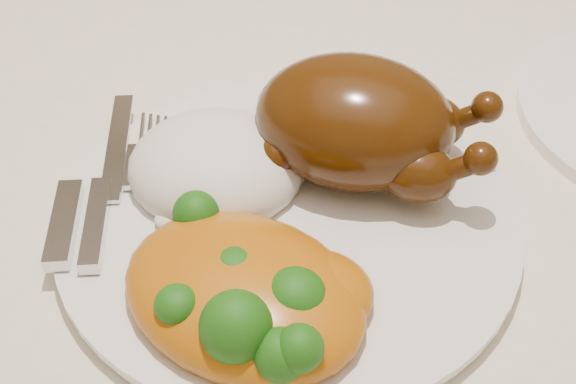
# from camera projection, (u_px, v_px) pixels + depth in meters

# --- Properties ---
(dining_table) EXTENTS (1.60, 0.90, 0.76)m
(dining_table) POSITION_uv_depth(u_px,v_px,m) (306.00, 269.00, 0.62)
(dining_table) COLOR brown
(dining_table) RESTS_ON floor
(tablecloth) EXTENTS (1.73, 1.03, 0.18)m
(tablecloth) POSITION_uv_depth(u_px,v_px,m) (308.00, 200.00, 0.57)
(tablecloth) COLOR beige
(tablecloth) RESTS_ON dining_table
(dinner_plate) EXTENTS (0.36, 0.36, 0.01)m
(dinner_plate) POSITION_uv_depth(u_px,v_px,m) (288.00, 223.00, 0.50)
(dinner_plate) COLOR white
(dinner_plate) RESTS_ON tablecloth
(roast_chicken) EXTENTS (0.15, 0.10, 0.08)m
(roast_chicken) POSITION_uv_depth(u_px,v_px,m) (360.00, 123.00, 0.50)
(roast_chicken) COLOR #402206
(roast_chicken) RESTS_ON dinner_plate
(rice_mound) EXTENTS (0.13, 0.12, 0.06)m
(rice_mound) POSITION_uv_depth(u_px,v_px,m) (216.00, 168.00, 0.51)
(rice_mound) COLOR white
(rice_mound) RESTS_ON dinner_plate
(mac_and_cheese) EXTENTS (0.17, 0.15, 0.06)m
(mac_and_cheese) POSITION_uv_depth(u_px,v_px,m) (251.00, 294.00, 0.43)
(mac_and_cheese) COLOR #B9600B
(mac_and_cheese) RESTS_ON dinner_plate
(cutlery) EXTENTS (0.06, 0.17, 0.01)m
(cutlery) POSITION_uv_depth(u_px,v_px,m) (96.00, 197.00, 0.50)
(cutlery) COLOR silver
(cutlery) RESTS_ON dinner_plate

